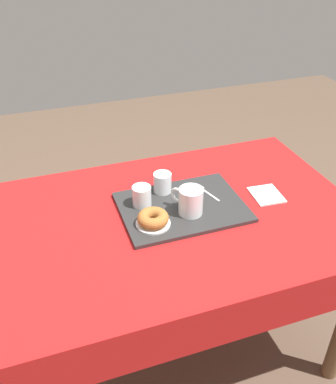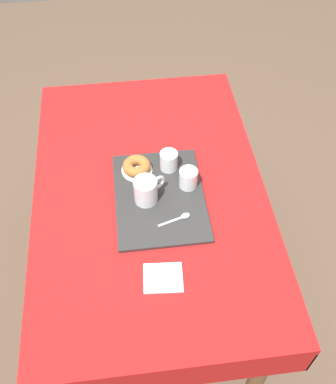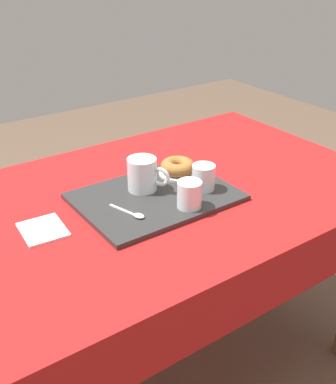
% 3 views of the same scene
% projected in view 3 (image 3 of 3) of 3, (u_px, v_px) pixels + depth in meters
% --- Properties ---
extents(ground_plane, '(6.00, 6.00, 0.00)m').
position_uv_depth(ground_plane, '(164.00, 363.00, 1.81)').
color(ground_plane, brown).
extents(dining_table, '(1.37, 0.88, 0.74)m').
position_uv_depth(dining_table, '(163.00, 218.00, 1.51)').
color(dining_table, red).
rests_on(dining_table, ground).
extents(serving_tray, '(0.45, 0.33, 0.01)m').
position_uv_depth(serving_tray, '(155.00, 197.00, 1.41)').
color(serving_tray, '#2D2D2D').
rests_on(serving_tray, dining_table).
extents(tea_mug_left, '(0.10, 0.12, 0.10)m').
position_uv_depth(tea_mug_left, '(143.00, 175.00, 1.42)').
color(tea_mug_left, white).
rests_on(tea_mug_left, serving_tray).
extents(water_glass_near, '(0.07, 0.07, 0.08)m').
position_uv_depth(water_glass_near, '(189.00, 195.00, 1.33)').
color(water_glass_near, white).
rests_on(water_glass_near, serving_tray).
extents(water_glass_far, '(0.07, 0.07, 0.08)m').
position_uv_depth(water_glass_far, '(203.00, 179.00, 1.43)').
color(water_glass_far, white).
rests_on(water_glass_far, serving_tray).
extents(donut_plate_left, '(0.12, 0.12, 0.01)m').
position_uv_depth(donut_plate_left, '(178.00, 173.00, 1.53)').
color(donut_plate_left, white).
rests_on(donut_plate_left, serving_tray).
extents(sugar_donut_left, '(0.11, 0.11, 0.04)m').
position_uv_depth(sugar_donut_left, '(178.00, 166.00, 1.52)').
color(sugar_donut_left, '#A3662D').
rests_on(sugar_donut_left, donut_plate_left).
extents(teaspoon_near, '(0.05, 0.12, 0.01)m').
position_uv_depth(teaspoon_near, '(135.00, 214.00, 1.30)').
color(teaspoon_near, silver).
rests_on(teaspoon_near, serving_tray).
extents(paper_napkin, '(0.12, 0.14, 0.01)m').
position_uv_depth(paper_napkin, '(43.00, 230.00, 1.26)').
color(paper_napkin, white).
rests_on(paper_napkin, dining_table).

